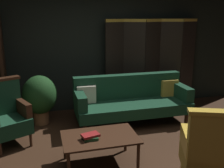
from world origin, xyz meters
TOP-DOWN VIEW (x-y plane):
  - ground_plane at (0.00, 0.00)m, footprint 10.00×10.00m
  - back_wall at (0.00, 2.45)m, footprint 7.20×0.10m
  - folding_screen at (1.28, 2.20)m, footprint 2.11×0.27m
  - velvet_couch at (0.55, 1.45)m, footprint 2.12×0.78m
  - coffee_table at (-0.34, 0.15)m, footprint 1.00×0.64m
  - armchair_gilt_accent at (0.75, -0.67)m, footprint 0.75×0.75m
  - armchair_wing_left at (-1.60, 1.10)m, footprint 0.77×0.76m
  - potted_plant at (-1.10, 1.81)m, footprint 0.63×0.63m
  - book_green_cloth at (-0.48, 0.10)m, footprint 0.19×0.16m
  - book_red_leather at (-0.48, 0.10)m, footprint 0.25×0.19m

SIDE VIEW (x-z plane):
  - ground_plane at x=0.00m, z-range 0.00..0.00m
  - coffee_table at x=-0.34m, z-range 0.16..0.58m
  - book_green_cloth at x=-0.48m, z-range 0.42..0.46m
  - velvet_couch at x=0.55m, z-range 0.01..0.89m
  - book_red_leather at x=-0.48m, z-range 0.46..0.49m
  - armchair_gilt_accent at x=0.75m, z-range -0.03..1.01m
  - armchair_wing_left at x=-1.60m, z-range -0.03..1.01m
  - potted_plant at x=-1.10m, z-range 0.07..1.00m
  - folding_screen at x=1.28m, z-range 0.04..1.94m
  - back_wall at x=0.00m, z-range 0.00..2.80m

